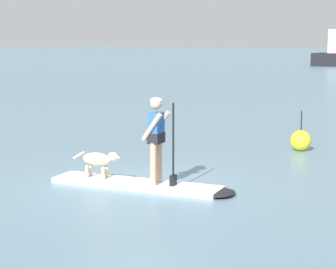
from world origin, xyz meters
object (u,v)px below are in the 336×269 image
at_px(paddleboard, 147,185).
at_px(person_paddler, 157,134).
at_px(dog, 99,160).
at_px(marker_buoy, 301,140).

relative_size(paddleboard, person_paddler, 2.28).
bearing_deg(paddleboard, person_paddler, 14.48).
bearing_deg(paddleboard, dog, -165.52).
bearing_deg(dog, paddleboard, 14.48).
xyz_separation_m(dog, marker_buoy, (1.54, 5.76, -0.19)).
distance_m(person_paddler, marker_buoy, 5.51).
relative_size(paddleboard, dog, 3.54).
bearing_deg(marker_buoy, person_paddler, -93.32).
height_order(paddleboard, person_paddler, person_paddler).
bearing_deg(marker_buoy, paddleboard, -95.44).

